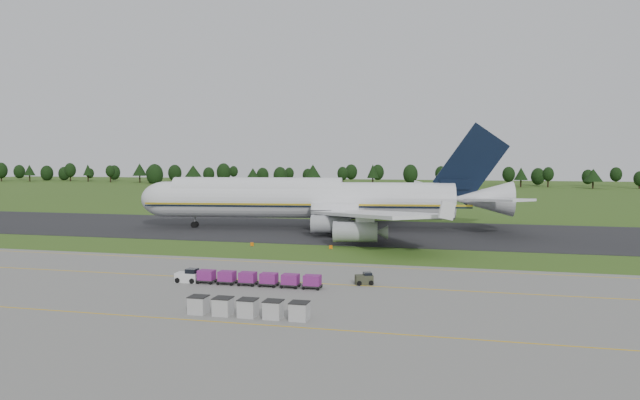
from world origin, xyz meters
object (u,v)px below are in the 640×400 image
(aircraft, at_px, (314,199))
(edge_markers, at_px, (291,246))
(uld_row, at_px, (248,308))
(utility_cart, at_px, (364,280))
(baggage_train, at_px, (245,278))

(aircraft, bearing_deg, edge_markers, -83.57)
(uld_row, bearing_deg, utility_cart, 65.11)
(utility_cart, relative_size, edge_markers, 0.17)
(uld_row, relative_size, edge_markers, 0.83)
(utility_cart, height_order, edge_markers, utility_cart)
(utility_cart, height_order, uld_row, uld_row)
(aircraft, relative_size, utility_cart, 33.40)
(utility_cart, bearing_deg, aircraft, 110.63)
(aircraft, xyz_separation_m, uld_row, (11.49, -67.34, -5.11))
(aircraft, relative_size, edge_markers, 5.54)
(utility_cart, bearing_deg, baggage_train, -164.17)
(utility_cart, relative_size, uld_row, 0.20)
(edge_markers, bearing_deg, aircraft, 96.43)
(aircraft, height_order, edge_markers, aircraft)
(aircraft, distance_m, uld_row, 68.50)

